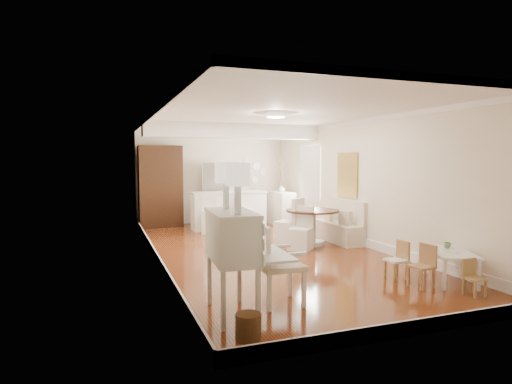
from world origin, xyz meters
TOP-DOWN VIEW (x-y plane):
  - room at (0.04, 0.32)m, footprint 9.00×9.04m
  - secretary_bureau at (-1.70, -3.22)m, footprint 1.07×1.09m
  - gustavian_armchair at (-0.98, -3.04)m, footprint 0.63×0.63m
  - wicker_basket at (-1.74, -3.97)m, footprint 0.34×0.34m
  - kids_table at (1.90, -3.02)m, footprint 0.93×1.12m
  - kids_chair_a at (1.28, -3.09)m, footprint 0.35×0.35m
  - kids_chair_b at (1.22, -2.58)m, footprint 0.30×0.30m
  - kids_chair_c at (1.70, -3.67)m, footprint 0.25×0.25m
  - banquette at (1.99, 0.50)m, footprint 0.52×1.60m
  - dining_table at (1.21, 0.28)m, footprint 1.36×1.36m
  - slip_chair_near at (0.75, -0.08)m, footprint 0.63×0.63m
  - slip_chair_far at (0.74, 0.49)m, footprint 0.72×0.72m
  - breakfast_counter at (0.10, 3.10)m, footprint 2.05×0.65m
  - bar_stool_left at (-0.58, 2.59)m, footprint 0.46×0.46m
  - bar_stool_right at (0.41, 2.69)m, footprint 0.48×0.48m
  - pantry_cabinet at (-1.60, 4.18)m, footprint 1.20×0.60m
  - fridge at (0.30, 4.15)m, footprint 0.75×0.65m
  - sideboard at (1.74, 3.25)m, footprint 0.50×1.03m
  - pencil_cup at (2.04, -2.80)m, footprint 0.15×0.15m
  - branch_vase at (1.76, 3.29)m, footprint 0.22×0.22m

SIDE VIEW (x-z plane):
  - wicker_basket at x=-1.74m, z-range 0.00..0.28m
  - kids_table at x=1.90m, z-range 0.00..0.49m
  - kids_chair_c at x=1.70m, z-range 0.00..0.52m
  - kids_chair_b at x=1.22m, z-range 0.00..0.62m
  - kids_chair_a at x=1.28m, z-range 0.00..0.65m
  - dining_table at x=1.21m, z-range 0.00..0.80m
  - bar_stool_right at x=0.41m, z-range 0.00..0.91m
  - slip_chair_near at x=0.75m, z-range 0.00..0.92m
  - bar_stool_left at x=-0.58m, z-range 0.00..0.95m
  - sideboard at x=1.74m, z-range 0.00..0.97m
  - banquette at x=1.99m, z-range 0.00..0.98m
  - breakfast_counter at x=0.10m, z-range 0.00..1.03m
  - slip_chair_far at x=0.74m, z-range 0.00..1.06m
  - gustavian_armchair at x=-0.98m, z-range 0.00..1.06m
  - pencil_cup at x=2.04m, z-range 0.49..0.57m
  - secretary_bureau at x=-1.70m, z-range 0.00..1.29m
  - fridge at x=0.30m, z-range 0.00..1.80m
  - branch_vase at x=1.76m, z-range 0.97..1.16m
  - pantry_cabinet at x=-1.60m, z-range 0.00..2.30m
  - room at x=0.04m, z-range 0.57..3.39m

